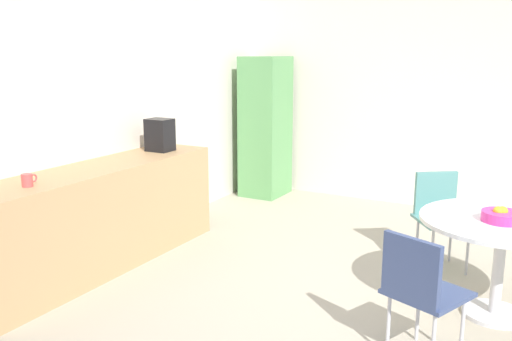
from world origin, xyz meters
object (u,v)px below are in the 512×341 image
chair_teal (439,208)px  mug_white (28,180)px  round_table (501,237)px  coffee_maker (160,135)px  locker_cabinet (265,127)px  fruit_bowl (502,216)px  mug_green (158,145)px  chair_navy (419,284)px

chair_teal → mug_white: bearing=131.3°
round_table → coffee_maker: bearing=86.3°
mug_white → coffee_maker: (1.63, 0.07, 0.11)m
locker_cabinet → fruit_bowl: 3.84m
chair_teal → fruit_bowl: fruit_bowl is taller
mug_green → coffee_maker: (-0.03, -0.05, 0.11)m
chair_teal → fruit_bowl: bearing=-146.9°
locker_cabinet → chair_teal: 2.91m
locker_cabinet → round_table: 3.82m
chair_teal → mug_green: 2.74m
round_table → coffee_maker: (0.21, 3.17, 0.46)m
round_table → coffee_maker: size_ratio=3.51×
fruit_bowl → mug_green: size_ratio=2.10×
locker_cabinet → mug_green: bearing=175.6°
fruit_bowl → mug_white: 3.38m
chair_teal → mug_green: size_ratio=6.43×
round_table → fruit_bowl: 0.18m
locker_cabinet → coffee_maker: size_ratio=5.63×
chair_teal → chair_navy: size_ratio=1.00×
chair_teal → coffee_maker: coffee_maker is taller
locker_cabinet → chair_navy: (-3.16, -2.71, -0.38)m
chair_navy → mug_white: mug_white is taller
fruit_bowl → mug_white: bearing=113.7°
round_table → coffee_maker: 3.21m
fruit_bowl → coffee_maker: 3.19m
locker_cabinet → coffee_maker: 2.05m
locker_cabinet → round_table: size_ratio=1.60×
round_table → mug_white: (-1.42, 3.10, 0.35)m
chair_navy → coffee_maker: (1.12, 2.81, 0.54)m
locker_cabinet → chair_navy: locker_cabinet is taller
locker_cabinet → mug_green: locker_cabinet is taller
fruit_bowl → mug_green: (0.30, 3.21, 0.18)m
locker_cabinet → mug_white: 3.67m
chair_teal → coffee_maker: size_ratio=2.59×
chair_teal → chair_navy: (-1.71, -0.21, 0.00)m
chair_teal → mug_green: mug_green is taller
chair_teal → fruit_bowl: (-0.86, -0.56, 0.25)m
round_table → fruit_bowl: fruit_bowl is taller
locker_cabinet → mug_white: bearing=179.6°
round_table → chair_teal: size_ratio=1.35×
coffee_maker → chair_navy: bearing=-111.7°
fruit_bowl → coffee_maker: (0.27, 3.16, 0.29)m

